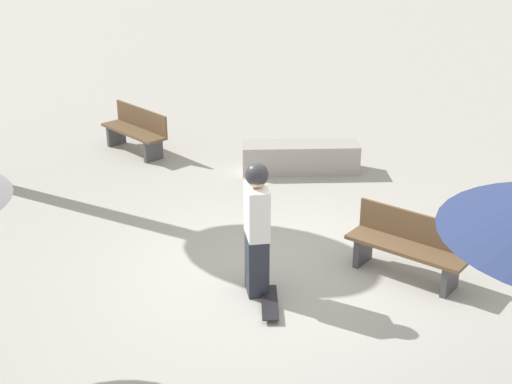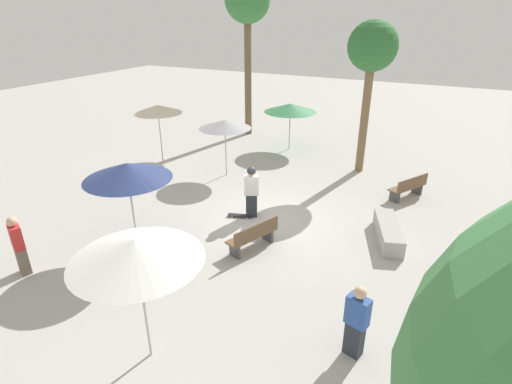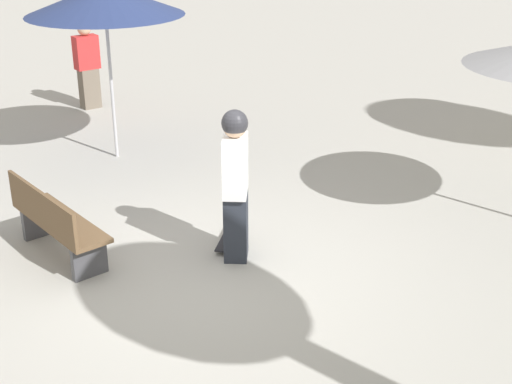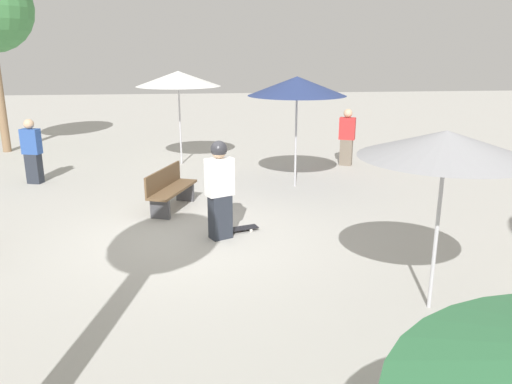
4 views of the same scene
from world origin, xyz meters
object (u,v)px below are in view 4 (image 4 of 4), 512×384
(bench_far, at_px, (170,189))
(shade_umbrella_navy, at_px, (297,86))
(bystander_watching, at_px, (347,137))
(bystander_far, at_px, (32,152))
(shade_umbrella_grey, at_px, (446,144))
(shade_umbrella_white, at_px, (178,79))
(skater_main, at_px, (220,187))
(skateboard, at_px, (237,229))

(bench_far, distance_m, shade_umbrella_navy, 3.80)
(bystander_watching, xyz_separation_m, bystander_far, (8.23, 1.08, -0.01))
(bystander_watching, relative_size, bystander_far, 1.01)
(bench_far, height_order, shade_umbrella_grey, shade_umbrella_grey)
(shade_umbrella_white, xyz_separation_m, bystander_watching, (-4.69, 0.71, -1.61))
(skater_main, bearing_deg, bystander_far, 110.21)
(skateboard, bearing_deg, skater_main, -157.69)
(skateboard, xyz_separation_m, bystander_watching, (-3.53, -5.11, 0.74))
(shade_umbrella_white, distance_m, bystander_far, 4.28)
(bystander_far, bearing_deg, shade_umbrella_grey, -28.66)
(skater_main, bearing_deg, shade_umbrella_grey, -72.81)
(shade_umbrella_white, xyz_separation_m, bystander_far, (3.54, 1.79, -1.62))
(shade_umbrella_white, height_order, shade_umbrella_grey, shade_umbrella_white)
(skateboard, height_order, shade_umbrella_white, shade_umbrella_white)
(skater_main, xyz_separation_m, bystander_watching, (-3.83, -5.36, -0.13))
(skateboard, relative_size, bystander_far, 0.52)
(skateboard, distance_m, bystander_far, 6.23)
(bystander_watching, bearing_deg, shade_umbrella_grey, -74.69)
(bystander_watching, bearing_deg, shade_umbrella_white, -164.38)
(skateboard, relative_size, shade_umbrella_navy, 0.32)
(skater_main, height_order, bystander_watching, skater_main)
(shade_umbrella_navy, height_order, shade_umbrella_grey, shade_umbrella_navy)
(bench_far, bearing_deg, bystander_far, -104.50)
(shade_umbrella_white, height_order, shade_umbrella_navy, shade_umbrella_white)
(bystander_far, bearing_deg, skateboard, -23.92)
(shade_umbrella_grey, bearing_deg, shade_umbrella_navy, -84.25)
(skateboard, xyz_separation_m, shade_umbrella_grey, (-2.25, 3.01, 2.07))
(shade_umbrella_navy, relative_size, bystander_watching, 1.63)
(skater_main, distance_m, bench_far, 2.08)
(skater_main, bearing_deg, skateboard, 13.97)
(skater_main, height_order, shade_umbrella_grey, shade_umbrella_grey)
(shade_umbrella_white, distance_m, shade_umbrella_navy, 3.98)
(skateboard, xyz_separation_m, shade_umbrella_white, (1.15, -5.82, 2.36))
(shade_umbrella_navy, bearing_deg, shade_umbrella_grey, 95.75)
(shade_umbrella_navy, bearing_deg, bystander_watching, -131.75)
(skater_main, bearing_deg, shade_umbrella_navy, 33.45)
(skateboard, bearing_deg, bystander_far, 122.14)
(skateboard, bearing_deg, shade_umbrella_white, 84.00)
(shade_umbrella_navy, height_order, bystander_watching, shade_umbrella_navy)
(bystander_far, bearing_deg, bystander_watching, 24.19)
(shade_umbrella_navy, xyz_separation_m, bystander_watching, (-1.88, -2.11, -1.59))
(bench_far, distance_m, bystander_watching, 5.99)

